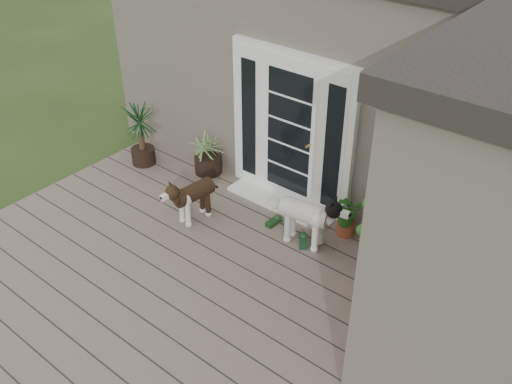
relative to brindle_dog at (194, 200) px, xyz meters
The scene contains 15 objects.
deck 1.39m from the brindle_dog, 49.17° to the right, with size 6.20×4.60×0.12m, color #6B5B4C.
house_main 3.54m from the brindle_dog, 74.85° to the left, with size 7.40×4.00×3.10m, color #665E54.
house_wing 3.94m from the brindle_dog, ahead, with size 1.60×2.40×3.10m, color #665E54.
door_unit 1.57m from the brindle_dog, 60.30° to the left, with size 1.90×0.14×2.15m, color white.
door_step 1.23m from the brindle_dog, 55.55° to the left, with size 1.60×0.40×0.05m, color white.
brindle_dog is the anchor object (origin of this frame).
white_dog 1.51m from the brindle_dog, 19.03° to the left, with size 0.36×0.84×0.70m, color white, non-canonical shape.
spider_plant 1.20m from the brindle_dog, 124.49° to the left, with size 0.69×0.69×0.73m, color #98A767, non-canonical shape.
yucca 1.74m from the brindle_dog, 161.48° to the left, with size 0.69×0.69×1.00m, color black, non-canonical shape.
herb_a 2.00m from the brindle_dog, 29.61° to the left, with size 0.37×0.37×0.48m, color #1C5B1A.
herb_b 2.52m from the brindle_dog, 22.25° to the left, with size 0.44×0.44×0.67m, color #184C15.
herb_c 3.05m from the brindle_dog, 18.89° to the left, with size 0.40×0.40×0.62m, color #1C6422.
sapling 2.60m from the brindle_dog, ahead, with size 0.53×0.53×1.81m, color #1A5C20, non-canonical shape.
clog_left 1.54m from the brindle_dog, 18.12° to the left, with size 0.14×0.29×0.09m, color #15351E, non-canonical shape.
clog_right 1.09m from the brindle_dog, 32.34° to the left, with size 0.13×0.28×0.08m, color black, non-canonical shape.
Camera 1 is at (3.63, -2.85, 4.67)m, focal length 39.85 mm.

